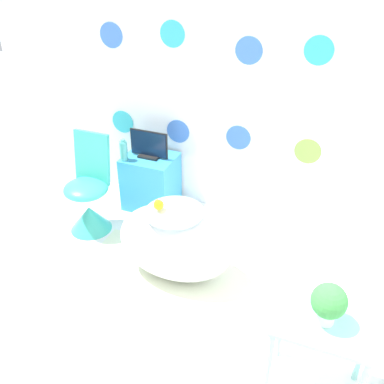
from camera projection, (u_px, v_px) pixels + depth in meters
wall_back_dotted at (211, 69)px, 3.68m from camera, size 4.31×0.05×2.60m
rug at (166, 280)px, 3.41m from camera, size 1.40×0.85×0.01m
bathtub at (175, 242)px, 3.34m from camera, size 0.88×0.53×0.59m
rubber_duck at (158, 204)px, 3.17m from camera, size 0.07×0.08×0.09m
chair at (89, 202)px, 3.86m from camera, size 0.38×0.38×0.86m
tv_cabinet at (151, 182)px, 4.18m from camera, size 0.46×0.39×0.51m
tv at (149, 146)px, 3.99m from camera, size 0.36×0.12×0.25m
vase at (124, 151)px, 3.95m from camera, size 0.07×0.07×0.20m
side_table at (322, 335)px, 2.40m from camera, size 0.52×0.38×0.56m
potted_plant_left at (329, 302)px, 2.27m from camera, size 0.19×0.19×0.24m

